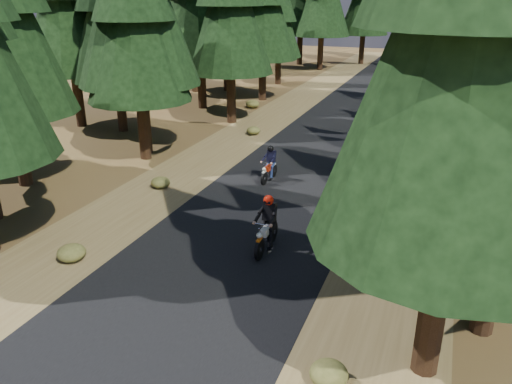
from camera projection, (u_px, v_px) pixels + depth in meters
ground at (238, 242)px, 15.19m from camera, size 120.00×120.00×0.00m
road at (288, 187)px, 19.52m from camera, size 6.00×100.00×0.01m
shoulder_l at (185, 173)px, 21.07m from camera, size 3.20×100.00×0.01m
shoulder_r at (410, 204)px, 17.97m from camera, size 3.20×100.00×0.01m
log_near at (481, 158)px, 22.47m from camera, size 4.05×3.51×0.32m
understory_shrubs at (368, 169)px, 20.71m from camera, size 15.38×30.94×0.65m
rider_lead at (267, 233)px, 14.55m from camera, size 0.59×1.88×1.67m
rider_follow at (269, 169)px, 20.02m from camera, size 0.54×1.63×1.43m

